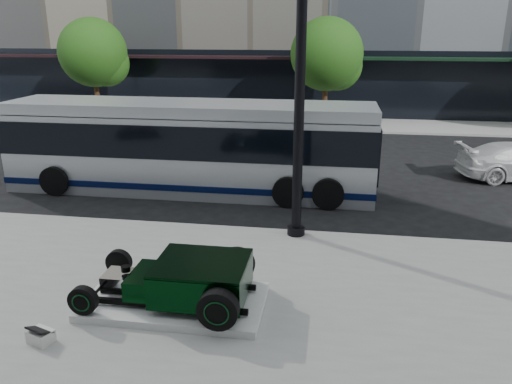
# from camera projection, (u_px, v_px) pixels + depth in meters

# --- Properties ---
(ground) EXTENTS (120.00, 120.00, 0.00)m
(ground) POSITION_uv_depth(u_px,v_px,m) (279.00, 207.00, 15.19)
(ground) COLOR black
(ground) RESTS_ON ground
(sidewalk_far) EXTENTS (70.00, 4.00, 0.12)m
(sidewalk_far) POSITION_uv_depth(u_px,v_px,m) (306.00, 124.00, 28.32)
(sidewalk_far) COLOR gray
(sidewalk_far) RESTS_ON ground
(street_trees) EXTENTS (29.80, 3.80, 5.70)m
(street_trees) POSITION_uv_depth(u_px,v_px,m) (329.00, 57.00, 26.13)
(street_trees) COLOR black
(street_trees) RESTS_ON sidewalk_far
(display_plinth) EXTENTS (3.40, 1.80, 0.15)m
(display_plinth) POSITION_uv_depth(u_px,v_px,m) (175.00, 301.00, 9.57)
(display_plinth) COLOR silver
(display_plinth) RESTS_ON sidewalk_near
(hot_rod) EXTENTS (3.22, 2.00, 0.81)m
(hot_rod) POSITION_uv_depth(u_px,v_px,m) (191.00, 279.00, 9.37)
(hot_rod) COLOR black
(hot_rod) RESTS_ON display_plinth
(info_plaque) EXTENTS (0.48, 0.41, 0.31)m
(info_plaque) POSITION_uv_depth(u_px,v_px,m) (41.00, 336.00, 8.42)
(info_plaque) COLOR silver
(info_plaque) RESTS_ON sidewalk_near
(lamppost) EXTENTS (0.45, 0.45, 8.21)m
(lamppost) POSITION_uv_depth(u_px,v_px,m) (300.00, 85.00, 11.73)
(lamppost) COLOR black
(lamppost) RESTS_ON sidewalk_near
(transit_bus) EXTENTS (12.12, 2.88, 2.92)m
(transit_bus) POSITION_uv_depth(u_px,v_px,m) (190.00, 146.00, 16.48)
(transit_bus) COLOR silver
(transit_bus) RESTS_ON ground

